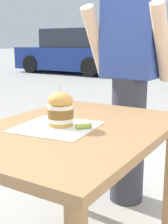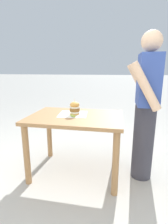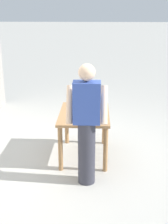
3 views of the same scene
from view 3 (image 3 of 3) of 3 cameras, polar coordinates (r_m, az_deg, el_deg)
ground_plane at (r=5.27m, az=0.05°, el=-7.92°), size 80.00×80.00×0.00m
patio_table at (r=5.01m, az=0.05°, el=-1.54°), size 0.79×1.11×0.75m
serving_paper at (r=5.01m, az=0.71°, el=0.04°), size 0.38×0.38×0.00m
sandwich at (r=4.96m, az=0.64°, el=0.81°), size 0.12×0.12×0.19m
pickle_spear at (r=4.98m, az=-0.75°, el=0.09°), size 0.07×0.07×0.02m
diner_across_table at (r=4.17m, az=0.49°, el=-2.12°), size 0.55×0.35×1.69m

